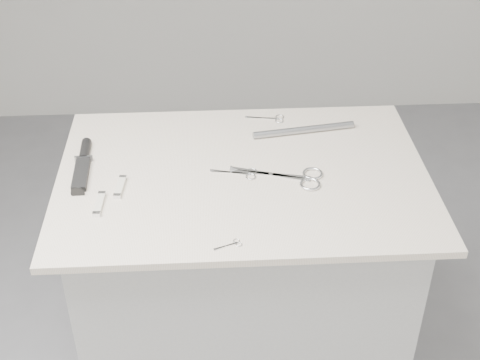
{
  "coord_description": "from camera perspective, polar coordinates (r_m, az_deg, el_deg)",
  "views": [
    {
      "loc": [
        -0.09,
        -1.48,
        1.94
      ],
      "look_at": [
        -0.01,
        -0.03,
        0.92
      ],
      "focal_mm": 50.0,
      "sensor_mm": 36.0,
      "label": 1
    }
  ],
  "objects": [
    {
      "name": "large_shears",
      "position": [
        1.79,
        4.87,
        0.24
      ],
      "size": [
        0.25,
        0.13,
        0.01
      ],
      "rotation": [
        0.0,
        0.0,
        -0.28
      ],
      "color": "silver",
      "rests_on": "display_board"
    },
    {
      "name": "pocket_knife_b",
      "position": [
        1.72,
        -11.91,
        -1.99
      ],
      "size": [
        0.03,
        0.1,
        0.01
      ],
      "rotation": [
        0.0,
        0.0,
        1.52
      ],
      "color": "beige",
      "rests_on": "display_board"
    },
    {
      "name": "plinth",
      "position": [
        2.1,
        0.23,
        -10.01
      ],
      "size": [
        0.9,
        0.6,
        0.9
      ],
      "primitive_type": "cube",
      "color": "#B1B1AF",
      "rests_on": "ground"
    },
    {
      "name": "embroidery_scissors_a",
      "position": [
        1.8,
        0.23,
        0.57
      ],
      "size": [
        0.13,
        0.06,
        0.0
      ],
      "rotation": [
        0.0,
        0.0,
        -0.21
      ],
      "color": "silver",
      "rests_on": "display_board"
    },
    {
      "name": "display_board",
      "position": [
        1.81,
        0.26,
        0.33
      ],
      "size": [
        1.0,
        0.7,
        0.02
      ],
      "primitive_type": "cube",
      "color": "beige",
      "rests_on": "plinth"
    },
    {
      "name": "pocket_knife_a",
      "position": [
        1.77,
        -10.19,
        -0.58
      ],
      "size": [
        0.03,
        0.09,
        0.01
      ],
      "rotation": [
        0.0,
        0.0,
        1.47
      ],
      "color": "beige",
      "rests_on": "display_board"
    },
    {
      "name": "tiny_scissors",
      "position": [
        1.57,
        -0.75,
        -5.53
      ],
      "size": [
        0.07,
        0.04,
        0.0
      ],
      "rotation": [
        0.0,
        0.0,
        0.37
      ],
      "color": "silver",
      "rests_on": "display_board"
    },
    {
      "name": "metal_rail",
      "position": [
        1.98,
        5.47,
        4.29
      ],
      "size": [
        0.31,
        0.07,
        0.02
      ],
      "primitive_type": "cylinder",
      "rotation": [
        0.0,
        1.57,
        0.16
      ],
      "color": "#92949A",
      "rests_on": "display_board"
    },
    {
      "name": "embroidery_scissors_b",
      "position": [
        2.05,
        2.75,
        5.26
      ],
      "size": [
        0.12,
        0.05,
        0.0
      ],
      "rotation": [
        0.0,
        0.0,
        -0.16
      ],
      "color": "silver",
      "rests_on": "display_board"
    },
    {
      "name": "sheathed_knife",
      "position": [
        1.88,
        -13.25,
        1.45
      ],
      "size": [
        0.05,
        0.24,
        0.03
      ],
      "rotation": [
        0.0,
        0.0,
        1.61
      ],
      "color": "black",
      "rests_on": "display_board"
    }
  ]
}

